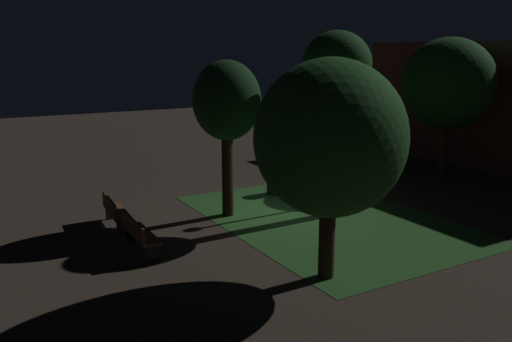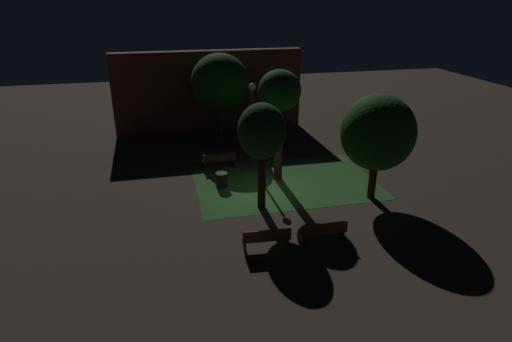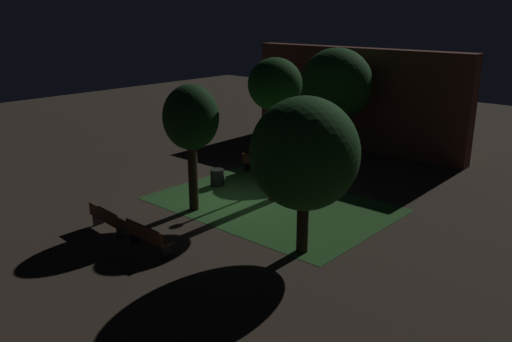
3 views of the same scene
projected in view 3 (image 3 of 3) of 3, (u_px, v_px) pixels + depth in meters
name	position (u px, v px, depth m)	size (l,w,h in m)	color
ground_plane	(234.00, 201.00, 20.59)	(60.00, 60.00, 0.00)	#3D3328
grass_lawn	(271.00, 204.00, 20.28)	(8.87, 6.11, 0.01)	#2D6028
bench_front_left	(107.00, 218.00, 17.62)	(1.83, 0.60, 0.88)	brown
bench_path_side	(148.00, 237.00, 16.20)	(1.81, 0.50, 0.88)	brown
bench_corner	(259.00, 164.00, 23.84)	(1.81, 0.53, 0.88)	#422314
tree_back_right	(305.00, 154.00, 15.38)	(3.26, 3.26, 4.84)	#2D2116
tree_right_canopy	(191.00, 119.00, 18.72)	(2.03, 2.03, 4.71)	#2D2116
tree_lawn_side	(336.00, 84.00, 25.73)	(3.56, 3.56, 5.47)	#423021
tree_tall_center	(275.00, 90.00, 19.48)	(2.03, 2.03, 5.54)	#2D2116
lamp_post_plaza_east	(286.00, 113.00, 21.72)	(0.36, 0.36, 4.58)	#333338
trash_bin	(217.00, 178.00, 22.31)	(0.58, 0.58, 0.73)	black
building_wall_backdrop	(355.00, 98.00, 28.05)	(12.54, 0.80, 5.33)	brown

